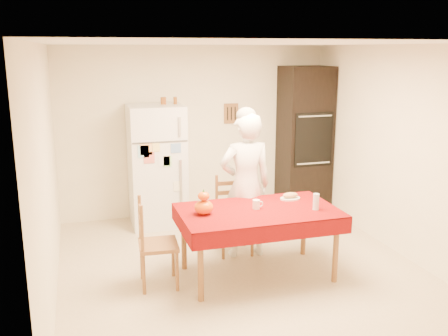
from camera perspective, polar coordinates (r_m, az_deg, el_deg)
name	(u,v)px	position (r m, az deg, el deg)	size (l,w,h in m)	color
floor	(243,272)	(5.74, 2.22, -11.77)	(4.50, 4.50, 0.00)	tan
room_shell	(245,129)	(5.26, 2.37, 4.44)	(4.02, 4.52, 2.51)	white
refrigerator	(157,166)	(7.05, -7.68, 0.25)	(0.75, 0.74, 1.70)	white
oven_cabinet	(304,139)	(7.72, 9.18, 3.24)	(0.70, 0.62, 2.20)	black
dining_table	(258,216)	(5.42, 3.92, -5.45)	(1.70, 1.00, 0.76)	brown
chair_far	(233,211)	(6.13, 1.03, -4.98)	(0.44, 0.42, 0.95)	brown
chair_left	(152,240)	(5.29, -8.23, -8.18)	(0.43, 0.45, 0.95)	brown
seated_woman	(246,186)	(5.91, 2.49, -2.02)	(0.63, 0.42, 1.74)	silver
coffee_mug	(256,204)	(5.40, 3.70, -4.17)	(0.08, 0.08, 0.10)	white
pumpkin_lower	(204,207)	(5.22, -2.33, -4.50)	(0.20, 0.20, 0.15)	#CF4A04
pumpkin_upper	(204,196)	(5.18, -2.34, -3.22)	(0.12, 0.12, 0.09)	#D35704
wine_glass	(316,202)	(5.45, 10.47, -3.81)	(0.07, 0.07, 0.18)	silver
bread_plate	(290,198)	(5.79, 7.58, -3.47)	(0.24, 0.24, 0.02)	silver
bread_loaf	(290,195)	(5.78, 7.59, -3.09)	(0.18, 0.10, 0.06)	tan
spice_jar_left	(162,101)	(6.97, -7.05, 7.63)	(0.05, 0.05, 0.10)	brown
spice_jar_mid	(164,101)	(6.98, -6.84, 7.64)	(0.05, 0.05, 0.10)	brown
spice_jar_right	(175,100)	(7.00, -5.60, 7.69)	(0.05, 0.05, 0.10)	brown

